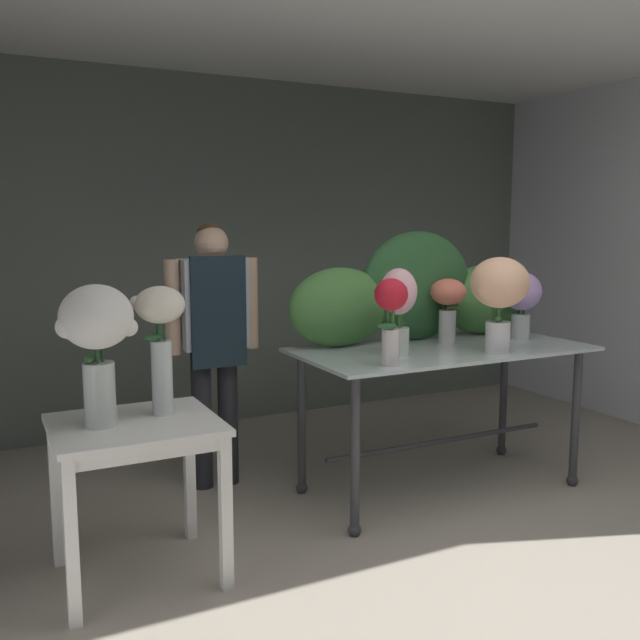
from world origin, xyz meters
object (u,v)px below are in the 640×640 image
Objects in this scene: vase_peach_stock at (499,290)px; vase_white_roses_tall at (97,334)px; vase_coral_freesia at (448,302)px; florist at (213,328)px; side_table_white at (136,443)px; display_table_glass at (442,372)px; vase_crimson_tulips at (391,312)px; vase_lilac_hydrangea at (522,297)px; vase_cream_lisianthus_tall at (160,330)px; vase_blush_lilies at (399,304)px.

vase_white_roses_tall is (-2.15, 0.03, -0.09)m from vase_peach_stock.
florist is at bearing 157.61° from vase_coral_freesia.
vase_peach_stock reaches higher than side_table_white.
florist reaches higher than side_table_white.
vase_peach_stock reaches higher than display_table_glass.
vase_lilac_hydrangea is (1.17, 0.33, -0.01)m from vase_crimson_tulips.
vase_lilac_hydrangea is (1.80, -0.63, 0.16)m from florist.
vase_cream_lisianthus_tall is (0.14, 0.06, 0.48)m from side_table_white.
vase_white_roses_tall is at bearing -173.75° from vase_blush_lilies.
display_table_glass is 0.75m from vase_lilac_hydrangea.
florist is (-1.18, 0.66, 0.26)m from display_table_glass.
vase_blush_lilies is (-0.35, -0.06, 0.43)m from display_table_glass.
florist is 1.22m from vase_white_roses_tall.
vase_blush_lilies reaches higher than side_table_white.
side_table_white is 1.85× the size of vase_coral_freesia.
side_table_white is 1.18× the size of vase_white_roses_tall.
florist is at bearing 53.97° from side_table_white.
vase_lilac_hydrangea reaches higher than vase_coral_freesia.
vase_white_roses_tall is (-2.11, -0.36, 0.01)m from vase_coral_freesia.
vase_white_roses_tall is 1.04× the size of vase_cream_lisianthus_tall.
vase_white_roses_tall is (-0.80, -0.90, 0.15)m from florist.
side_table_white is 2.10m from vase_peach_stock.
vase_lilac_hydrangea is 2.32m from vase_cream_lisianthus_tall.
vase_coral_freesia is at bearing 32.00° from vase_crimson_tulips.
vase_coral_freesia is 2.14m from vase_white_roses_tall.
vase_lilac_hydrangea is at bearing 6.22° from side_table_white.
vase_crimson_tulips is (1.28, -0.06, 0.52)m from side_table_white.
display_table_glass is 1.09× the size of florist.
florist is 0.99m from vase_cream_lisianthus_tall.
vase_crimson_tulips is at bearing -6.26° from vase_cream_lisianthus_tall.
vase_peach_stock is (0.04, -0.40, 0.10)m from vase_coral_freesia.
vase_peach_stock is at bearing -2.97° from vase_cream_lisianthus_tall.
vase_cream_lisianthus_tall is (-1.34, -0.11, -0.04)m from vase_blush_lilies.
display_table_glass is 4.42× the size of vase_coral_freesia.
vase_lilac_hydrangea is (0.97, 0.09, -0.02)m from vase_blush_lilies.
display_table_glass is 0.44m from vase_coral_freesia.
vase_blush_lilies reaches higher than display_table_glass.
vase_peach_stock reaches higher than vase_coral_freesia.
vase_coral_freesia is 0.41m from vase_peach_stock.
vase_peach_stock reaches higher than vase_crimson_tulips.
vase_white_roses_tall reaches higher than vase_cream_lisianthus_tall.
vase_white_roses_tall reaches higher than vase_crimson_tulips.
vase_lilac_hydrangea is at bearing 5.30° from vase_blush_lilies.
side_table_white is at bearing -173.18° from vase_blush_lilies.
florist is at bearing 138.80° from vase_blush_lilies.
display_table_glass is 1.85m from side_table_white.
vase_white_roses_tall reaches higher than side_table_white.
vase_lilac_hydrangea is (0.49, -0.10, 0.02)m from vase_coral_freesia.
vase_blush_lilies is 0.78× the size of vase_white_roses_tall.
vase_coral_freesia is at bearing 9.33° from vase_cream_lisianthus_tall.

